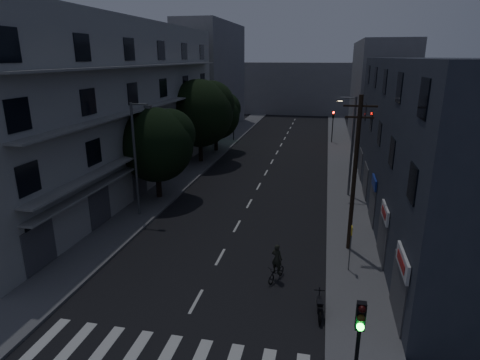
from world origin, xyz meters
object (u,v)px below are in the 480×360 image
at_px(bus_stop_sign, 351,240).
at_px(cyclist, 277,268).
at_px(utility_pole, 355,172).
at_px(traffic_signal_near, 359,337).
at_px(motorcycle, 320,307).

distance_m(bus_stop_sign, cyclist, 4.17).
bearing_deg(utility_pole, traffic_signal_near, -92.07).
xyz_separation_m(bus_stop_sign, cyclist, (-3.68, -1.54, -1.21)).
bearing_deg(cyclist, traffic_signal_near, -45.32).
distance_m(bus_stop_sign, motorcycle, 4.63).
xyz_separation_m(utility_pole, bus_stop_sign, (-0.11, -2.66, -2.98)).
xyz_separation_m(traffic_signal_near, utility_pole, (0.43, 12.00, 1.77)).
relative_size(bus_stop_sign, cyclist, 1.26).
height_order(utility_pole, bus_stop_sign, utility_pole).
relative_size(utility_pole, cyclist, 4.48).
bearing_deg(traffic_signal_near, bus_stop_sign, 87.99).
bearing_deg(utility_pole, cyclist, -132.10).
bearing_deg(motorcycle, cyclist, 126.69).
distance_m(traffic_signal_near, cyclist, 8.84).
bearing_deg(motorcycle, bus_stop_sign, 67.00).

